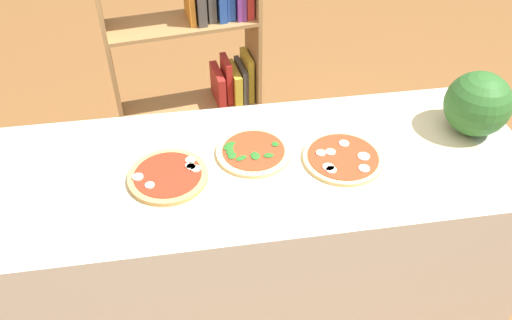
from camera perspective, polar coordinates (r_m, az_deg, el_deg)
ground_plane at (r=2.67m, az=0.00°, el=-15.22°), size 12.00×12.00×0.00m
counter at (r=2.30m, az=0.00°, el=-8.94°), size 2.11×0.76×0.91m
parchment_paper at (r=1.97m, az=0.00°, el=-0.41°), size 1.75×0.54×0.00m
pizza_mozzarella_0 at (r=1.93m, az=-9.49°, el=-1.74°), size 0.29×0.29×0.03m
pizza_spinach_1 at (r=2.01m, az=-0.30°, el=0.90°), size 0.29×0.29×0.02m
pizza_mozzarella_2 at (r=2.01m, az=9.38°, el=0.23°), size 0.30×0.30×0.02m
watermelon at (r=2.23m, az=22.89°, el=5.61°), size 0.26×0.26×0.26m
bookshelf at (r=2.88m, az=-5.48°, el=9.66°), size 0.80×0.37×1.53m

